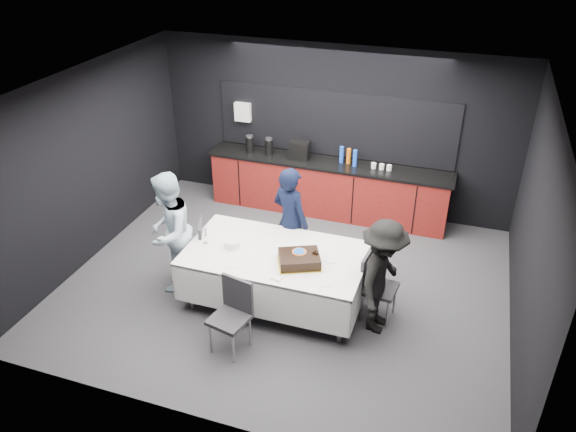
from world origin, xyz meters
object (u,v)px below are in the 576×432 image
at_px(cake_assembly, 299,259).
at_px(person_left, 169,232).
at_px(champagne_flute, 205,233).
at_px(party_table, 276,261).
at_px(chair_left, 194,247).
at_px(person_right, 382,277).
at_px(plate_stack, 232,244).
at_px(chair_near, 233,310).
at_px(chair_right, 374,281).
at_px(person_center, 290,222).

xyz_separation_m(cake_assembly, person_left, (-1.86, 0.05, -0.00)).
bearing_deg(champagne_flute, person_left, 179.87).
distance_m(party_table, chair_left, 1.25).
height_order(party_table, champagne_flute, champagne_flute).
relative_size(party_table, person_right, 1.51).
relative_size(plate_stack, champagne_flute, 0.92).
bearing_deg(plate_stack, chair_near, -66.67).
xyz_separation_m(plate_stack, chair_right, (1.86, 0.18, -0.30)).
bearing_deg(cake_assembly, chair_left, 171.15).
bearing_deg(plate_stack, champagne_flute, -175.11).
height_order(chair_left, chair_right, same).
relative_size(plate_stack, person_left, 0.12).
bearing_deg(person_left, chair_left, 120.25).
distance_m(chair_left, person_left, 0.45).
bearing_deg(chair_near, champagne_flute, 130.96).
relative_size(plate_stack, person_right, 0.13).
distance_m(chair_left, person_center, 1.38).
distance_m(cake_assembly, champagne_flute, 1.32).
distance_m(chair_near, person_right, 1.83).
relative_size(chair_near, person_right, 0.60).
xyz_separation_m(cake_assembly, plate_stack, (-0.95, 0.08, -0.02)).
relative_size(champagne_flute, chair_right, 0.24).
bearing_deg(chair_near, cake_assembly, 56.08).
xyz_separation_m(person_center, person_right, (1.44, -0.82, -0.06)).
height_order(champagne_flute, person_right, person_right).
distance_m(cake_assembly, chair_near, 1.04).
height_order(cake_assembly, chair_near, cake_assembly).
distance_m(chair_right, person_center, 1.49).
height_order(party_table, chair_left, chair_left).
bearing_deg(plate_stack, person_center, 55.95).
xyz_separation_m(cake_assembly, chair_left, (-1.60, 0.25, -0.31)).
xyz_separation_m(plate_stack, champagne_flute, (-0.37, -0.03, 0.11)).
relative_size(person_left, person_right, 1.10).
xyz_separation_m(chair_left, chair_right, (2.51, 0.01, 0.00)).
height_order(plate_stack, champagne_flute, champagne_flute).
bearing_deg(party_table, person_left, -176.73).
bearing_deg(person_right, plate_stack, 95.48).
xyz_separation_m(champagne_flute, person_center, (0.91, 0.83, -0.12)).
bearing_deg(plate_stack, person_left, -178.09).
height_order(cake_assembly, person_right, person_right).
bearing_deg(chair_near, chair_right, 36.55).
relative_size(champagne_flute, chair_left, 0.24).
height_order(plate_stack, person_center, person_center).
distance_m(chair_near, person_center, 1.73).
bearing_deg(person_right, person_left, 96.29).
bearing_deg(person_center, party_table, 116.92).
bearing_deg(party_table, chair_right, 5.47).
distance_m(cake_assembly, plate_stack, 0.95).
relative_size(cake_assembly, chair_near, 0.73).
xyz_separation_m(party_table, chair_right, (1.28, 0.12, -0.11)).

